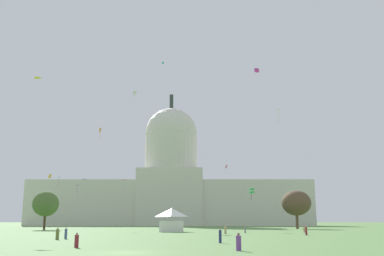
{
  "coord_description": "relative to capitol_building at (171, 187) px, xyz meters",
  "views": [
    {
      "loc": [
        5.73,
        -38.69,
        2.78
      ],
      "look_at": [
        5.08,
        84.47,
        28.6
      ],
      "focal_mm": 40.87,
      "sensor_mm": 36.0,
      "label": 1
    }
  ],
  "objects": [
    {
      "name": "kite_pink_mid",
      "position": [
        22.0,
        -52.21,
        3.04
      ],
      "size": [
        0.87,
        0.49,
        1.25
      ],
      "rotation": [
        0.0,
        0.0,
        6.01
      ],
      "color": "pink"
    },
    {
      "name": "person_maroon_back_right",
      "position": [
        -0.92,
        -157.17,
        -16.94
      ],
      "size": [
        0.55,
        0.55,
        1.48
      ],
      "rotation": [
        0.0,
        0.0,
        2.73
      ],
      "color": "maroon",
      "rests_on": "ground_plane"
    },
    {
      "name": "kite_turquoise_high",
      "position": [
        -0.13,
        -56.46,
        39.3
      ],
      "size": [
        0.67,
        0.73,
        0.84
      ],
      "rotation": [
        0.0,
        0.0,
        1.76
      ],
      "color": "teal"
    },
    {
      "name": "kite_gold_low",
      "position": [
        -30.41,
        -77.58,
        -2.73
      ],
      "size": [
        1.02,
        0.49,
        1.31
      ],
      "rotation": [
        0.0,
        0.0,
        1.94
      ],
      "color": "gold"
    },
    {
      "name": "tree_west_mid",
      "position": [
        -29.85,
        -81.26,
        -10.64
      ],
      "size": [
        9.58,
        9.49,
        10.42
      ],
      "color": "#42301E",
      "rests_on": "ground_plane"
    },
    {
      "name": "person_navy_front_left",
      "position": [
        14.03,
        -148.42,
        -16.8
      ],
      "size": [
        0.41,
        0.41,
        1.72
      ],
      "rotation": [
        0.0,
        0.0,
        1.32
      ],
      "color": "navy",
      "rests_on": "ground_plane"
    },
    {
      "name": "kite_magenta_high",
      "position": [
        28.95,
        -82.77,
        27.22
      ],
      "size": [
        1.45,
        1.45,
        1.24
      ],
      "rotation": [
        0.0,
        0.0,
        0.83
      ],
      "color": "#D1339E"
    },
    {
      "name": "kite_blue_low",
      "position": [
        -28.9,
        -43.19,
        -0.91
      ],
      "size": [
        1.34,
        0.69,
        0.21
      ],
      "rotation": [
        0.0,
        0.0,
        3.11
      ],
      "color": "blue"
    },
    {
      "name": "person_denim_lawn_far_left",
      "position": [
        -7.66,
        -137.59,
        -16.85
      ],
      "size": [
        0.49,
        0.49,
        1.64
      ],
      "rotation": [
        0.0,
        0.0,
        0.42
      ],
      "color": "#3D5684",
      "rests_on": "ground_plane"
    },
    {
      "name": "person_tan_edge_east",
      "position": [
        16.94,
        -115.62,
        -16.85
      ],
      "size": [
        0.48,
        0.48,
        1.66
      ],
      "rotation": [
        0.0,
        0.0,
        6.16
      ],
      "color": "tan",
      "rests_on": "ground_plane"
    },
    {
      "name": "person_purple_back_left",
      "position": [
        14.94,
        -161.54,
        -16.89
      ],
      "size": [
        0.67,
        0.67,
        1.59
      ],
      "rotation": [
        0.0,
        0.0,
        0.66
      ],
      "color": "#703D93",
      "rests_on": "ground_plane"
    },
    {
      "name": "kite_cyan_low",
      "position": [
        -34.76,
        -56.63,
        -1.6
      ],
      "size": [
        0.98,
        1.49,
        3.1
      ],
      "rotation": [
        0.0,
        0.0,
        4.77
      ],
      "color": "#33BCDB"
    },
    {
      "name": "kite_lime_mid",
      "position": [
        35.67,
        -79.33,
        15.77
      ],
      "size": [
        0.98,
        1.46,
        3.74
      ],
      "rotation": [
        0.0,
        0.0,
        1.75
      ],
      "color": "#8CD133"
    },
    {
      "name": "kite_violet_low",
      "position": [
        -32.44,
        -39.24,
        -2.85
      ],
      "size": [
        1.56,
        1.49,
        3.39
      ],
      "rotation": [
        0.0,
        0.0,
        0.66
      ],
      "color": "purple"
    },
    {
      "name": "kite_red_low",
      "position": [
        -10.77,
        -65.0,
        -3.22
      ],
      "size": [
        1.15,
        0.82,
        1.88
      ],
      "rotation": [
        0.0,
        0.0,
        2.93
      ],
      "color": "red"
    },
    {
      "name": "kite_white_high",
      "position": [
        -9.05,
        -61.68,
        26.75
      ],
      "size": [
        1.1,
        1.1,
        3.1
      ],
      "rotation": [
        0.0,
        0.0,
        4.69
      ],
      "color": "white"
    },
    {
      "name": "person_olive_front_center",
      "position": [
        -8.38,
        -139.23,
        -16.85
      ],
      "size": [
        0.65,
        0.65,
        1.66
      ],
      "rotation": [
        0.0,
        0.0,
        4.06
      ],
      "color": "olive",
      "rests_on": "ground_plane"
    },
    {
      "name": "person_maroon_edge_west",
      "position": [
        30.97,
        -122.06,
        -16.85
      ],
      "size": [
        0.39,
        0.39,
        1.65
      ],
      "rotation": [
        0.0,
        0.0,
        1.51
      ],
      "color": "maroon",
      "rests_on": "ground_plane"
    },
    {
      "name": "kite_yellow_mid",
      "position": [
        -21.2,
        -118.03,
        13.2
      ],
      "size": [
        1.69,
        1.19,
        0.3
      ],
      "rotation": [
        0.0,
        0.0,
        6.03
      ],
      "color": "yellow"
    },
    {
      "name": "capitol_building",
      "position": [
        0.0,
        0.0,
        0.0
      ],
      "size": [
        126.61,
        24.87,
        61.55
      ],
      "color": "beige",
      "rests_on": "ground_plane"
    },
    {
      "name": "kite_orange_mid",
      "position": [
        -18.66,
        -68.23,
        12.44
      ],
      "size": [
        0.58,
        0.82,
        3.51
      ],
      "rotation": [
        0.0,
        0.0,
        0.42
      ],
      "color": "orange"
    },
    {
      "name": "person_tan_back_center",
      "position": [
        34.84,
        -104.98,
        -16.93
      ],
      "size": [
        0.64,
        0.64,
        1.5
      ],
      "rotation": [
        0.0,
        0.0,
        2.46
      ],
      "color": "tan",
      "rests_on": "ground_plane"
    },
    {
      "name": "kite_green_low",
      "position": [
        24.48,
        -98.73,
        -8.25
      ],
      "size": [
        1.14,
        1.1,
        2.86
      ],
      "rotation": [
        0.0,
        0.0,
        1.65
      ],
      "color": "green"
    },
    {
      "name": "tree_east_far",
      "position": [
        41.77,
        -68.48,
        -9.98
      ],
      "size": [
        11.56,
        11.29,
        11.41
      ],
      "color": "brown",
      "rests_on": "ground_plane"
    },
    {
      "name": "person_grey_front_right",
      "position": [
        21.5,
        -109.09,
        -16.8
      ],
      "size": [
        0.34,
        0.34,
        1.73
      ],
      "rotation": [
        0.0,
        0.0,
        4.69
      ],
      "color": "gray",
      "rests_on": "ground_plane"
    },
    {
      "name": "ground_plane",
      "position": [
        5.2,
        -163.68,
        -17.6
      ],
      "size": [
        800.0,
        800.0,
        0.0
      ],
      "primitive_type": "plane",
      "color": "#567F42"
    },
    {
      "name": "event_tent",
      "position": [
        5.76,
        -100.63,
        -14.94
      ],
      "size": [
        5.51,
        5.63,
        5.28
      ],
      "rotation": [
        0.0,
        0.0,
        -0.01
      ],
      "color": "white",
      "rests_on": "ground_plane"
    }
  ]
}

